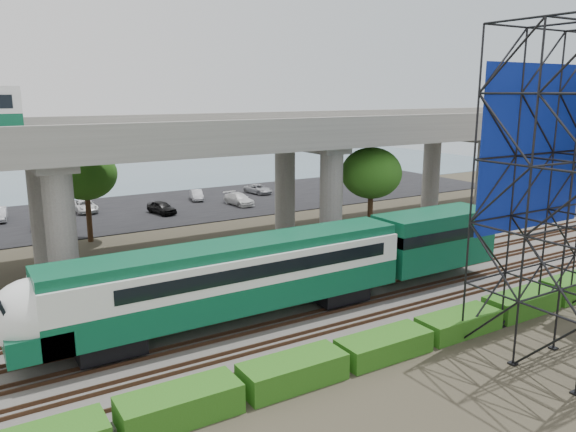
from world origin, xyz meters
TOP-DOWN VIEW (x-y plane):
  - ground at (0.00, 0.00)m, footprint 140.00×140.00m
  - ballast_bed at (0.00, 2.00)m, footprint 90.00×12.00m
  - service_road at (0.00, 10.50)m, footprint 90.00×5.00m
  - parking_lot at (0.00, 34.00)m, footprint 90.00×18.00m
  - harbor_water at (0.00, 56.00)m, footprint 140.00×40.00m
  - rail_tracks at (0.00, 2.00)m, footprint 90.00×9.52m
  - commuter_train at (-1.40, 2.00)m, footprint 29.30×3.06m
  - overpass at (-1.26, 16.00)m, footprint 80.00×12.00m
  - hedge_strip at (1.01, -4.30)m, footprint 34.60×1.80m
  - trees at (-4.67, 16.17)m, footprint 40.94×16.94m
  - suv at (-9.47, 10.37)m, footprint 5.80×3.09m
  - parked_cars at (-0.31, 33.38)m, footprint 37.28×9.40m

SIDE VIEW (x-z plane):
  - ground at x=0.00m, z-range 0.00..0.00m
  - harbor_water at x=0.00m, z-range 0.00..0.03m
  - service_road at x=0.00m, z-range 0.00..0.08m
  - parking_lot at x=0.00m, z-range 0.00..0.08m
  - ballast_bed at x=0.00m, z-range 0.00..0.20m
  - rail_tracks at x=0.00m, z-range 0.20..0.36m
  - hedge_strip at x=1.01m, z-range -0.04..1.16m
  - parked_cars at x=-0.31m, z-range 0.04..1.33m
  - suv at x=-9.47m, z-range 0.08..1.63m
  - commuter_train at x=-1.40m, z-range 0.73..5.03m
  - trees at x=-4.67m, z-range 1.73..9.42m
  - overpass at x=-1.26m, z-range 2.01..14.41m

